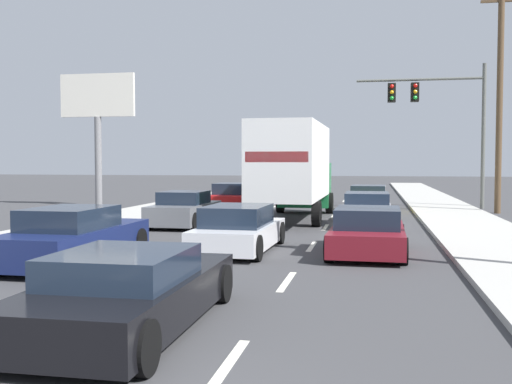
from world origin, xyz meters
TOP-DOWN VIEW (x-y plane):
  - ground_plane at (0.00, 25.00)m, footprint 140.00×140.00m
  - sidewalk_right at (6.83, 20.00)m, footprint 3.15×80.00m
  - sidewalk_left at (-6.83, 20.00)m, footprint 3.15×80.00m
  - lane_markings at (0.00, 21.68)m, footprint 3.54×52.00m
  - car_red at (-3.44, 23.78)m, footprint 1.91×4.13m
  - car_gray at (-3.47, 16.18)m, footprint 1.88×4.09m
  - car_navy at (-3.49, 7.86)m, footprint 1.93×4.71m
  - box_truck at (0.25, 18.90)m, footprint 2.67×8.72m
  - car_white at (-0.12, 10.45)m, footprint 1.93×4.29m
  - car_black at (-0.03, 2.91)m, footprint 2.00×4.66m
  - car_yellow at (3.19, 24.24)m, footprint 2.03×4.64m
  - car_silver at (3.17, 17.75)m, footprint 1.91×4.57m
  - car_maroon at (3.25, 10.60)m, footprint 2.00×4.15m
  - traffic_signal_mast at (6.29, 26.81)m, footprint 6.43×0.69m
  - utility_pole_mid at (9.04, 24.09)m, footprint 1.80×0.28m
  - roadside_billboard at (-10.81, 24.34)m, footprint 4.09×0.36m

SIDE VIEW (x-z plane):
  - ground_plane at x=0.00m, z-range 0.00..0.00m
  - lane_markings at x=0.00m, z-range 0.00..0.01m
  - sidewalk_right at x=6.83m, z-range 0.00..0.14m
  - sidewalk_left at x=-6.83m, z-range 0.00..0.14m
  - car_black at x=-0.03m, z-range -0.04..1.11m
  - car_maroon at x=3.25m, z-range -0.04..1.15m
  - car_silver at x=3.17m, z-range -0.05..1.18m
  - car_yellow at x=3.19m, z-range -0.06..1.19m
  - car_white at x=-0.12m, z-range -0.05..1.19m
  - car_gray at x=-3.47m, z-range -0.05..1.23m
  - car_red at x=-3.44m, z-range -0.07..1.25m
  - car_navy at x=-3.49m, z-range -0.06..1.27m
  - box_truck at x=0.25m, z-range 0.28..4.12m
  - roadside_billboard at x=-10.81m, z-range 1.49..8.47m
  - traffic_signal_mast at x=6.29m, z-range 1.62..8.92m
  - utility_pole_mid at x=9.04m, z-range 0.14..10.41m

